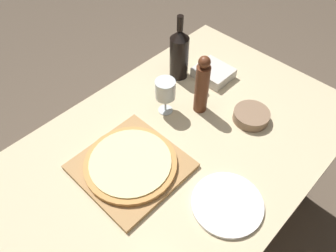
% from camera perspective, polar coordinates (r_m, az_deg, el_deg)
% --- Properties ---
extents(ground_plane, '(12.00, 12.00, 0.00)m').
position_cam_1_polar(ground_plane, '(1.95, 1.53, -17.01)').
color(ground_plane, brown).
extents(dining_table, '(0.94, 1.44, 0.77)m').
position_cam_1_polar(dining_table, '(1.36, 2.10, -5.41)').
color(dining_table, '#CCB78E').
rests_on(dining_table, ground_plane).
extents(cutting_board, '(0.36, 0.36, 0.02)m').
position_cam_1_polar(cutting_board, '(1.22, -6.46, -6.98)').
color(cutting_board, '#A87A47').
rests_on(cutting_board, dining_table).
extents(pizza, '(0.34, 0.34, 0.02)m').
position_cam_1_polar(pizza, '(1.20, -6.55, -6.43)').
color(pizza, '#C68947').
rests_on(pizza, cutting_board).
extents(wine_bottle, '(0.09, 0.09, 0.31)m').
position_cam_1_polar(wine_bottle, '(1.50, 1.97, 12.56)').
color(wine_bottle, black).
rests_on(wine_bottle, dining_table).
extents(pepper_mill, '(0.06, 0.06, 0.27)m').
position_cam_1_polar(pepper_mill, '(1.33, 5.94, 6.97)').
color(pepper_mill, '#5B2D19').
rests_on(pepper_mill, dining_table).
extents(wine_glass, '(0.08, 0.08, 0.16)m').
position_cam_1_polar(wine_glass, '(1.32, -0.47, 6.26)').
color(wine_glass, silver).
rests_on(wine_glass, dining_table).
extents(small_bowl, '(0.15, 0.15, 0.04)m').
position_cam_1_polar(small_bowl, '(1.39, 14.29, 1.72)').
color(small_bowl, '#84664C').
rests_on(small_bowl, dining_table).
extents(dinner_plate, '(0.25, 0.25, 0.01)m').
position_cam_1_polar(dinner_plate, '(1.15, 10.27, -13.19)').
color(dinner_plate, white).
rests_on(dinner_plate, dining_table).
extents(food_container, '(0.16, 0.14, 0.05)m').
position_cam_1_polar(food_container, '(1.56, 7.91, 9.17)').
color(food_container, beige).
rests_on(food_container, dining_table).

